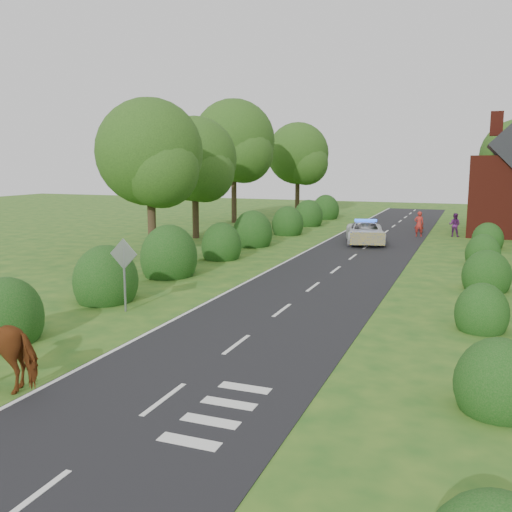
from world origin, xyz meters
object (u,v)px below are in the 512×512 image
at_px(pedestrian_red, 419,224).
at_px(pedestrian_purple, 455,225).
at_px(road_sign, 124,264).
at_px(police_van, 365,232).

distance_m(pedestrian_red, pedestrian_purple, 2.48).
height_order(road_sign, pedestrian_red, road_sign).
relative_size(police_van, pedestrian_red, 3.07).
distance_m(road_sign, pedestrian_purple, 26.89).
xyz_separation_m(pedestrian_red, pedestrian_purple, (2.27, 0.98, -0.06)).
xyz_separation_m(road_sign, pedestrian_purple, (9.74, 25.05, -0.84)).
xyz_separation_m(road_sign, police_van, (4.63, 19.58, -0.96)).
bearing_deg(road_sign, pedestrian_red, 72.76).
xyz_separation_m(road_sign, pedestrian_red, (7.47, 24.07, -0.78)).
xyz_separation_m(police_van, pedestrian_red, (2.84, 4.49, 0.19)).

